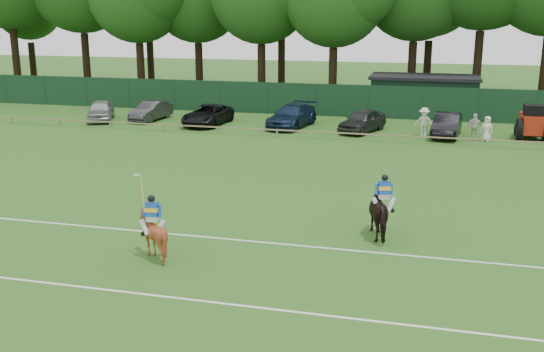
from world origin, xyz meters
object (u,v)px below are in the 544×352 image
(horse_chestnut, at_px, (153,235))
(estate_black, at_px, (447,125))
(suv_black, at_px, (208,115))
(spectator_left, at_px, (424,122))
(hatch_grey, at_px, (362,121))
(spectator_mid, at_px, (474,127))
(tractor, at_px, (532,123))
(sedan_grey, at_px, (151,111))
(utility_shed, at_px, (424,95))
(sedan_navy, at_px, (292,116))
(sedan_silver, at_px, (101,111))
(spectator_right, at_px, (487,129))
(horse_dark, at_px, (383,213))

(horse_chestnut, xyz_separation_m, estate_black, (9.73, 24.14, -0.05))
(suv_black, xyz_separation_m, estate_black, (16.63, -0.20, 0.04))
(suv_black, relative_size, spectator_left, 2.72)
(hatch_grey, height_order, spectator_mid, spectator_mid)
(spectator_left, distance_m, tractor, 6.74)
(sedan_grey, relative_size, spectator_left, 2.23)
(sedan_grey, distance_m, estate_black, 21.44)
(suv_black, bearing_deg, utility_shed, 34.48)
(sedan_navy, distance_m, hatch_grey, 5.07)
(sedan_silver, distance_m, spectator_left, 23.54)
(utility_shed, bearing_deg, estate_black, -79.31)
(sedan_silver, xyz_separation_m, utility_shed, (23.27, 9.20, 0.78))
(sedan_silver, bearing_deg, sedan_navy, -19.59)
(hatch_grey, bearing_deg, horse_chestnut, -79.02)
(spectator_right, xyz_separation_m, utility_shed, (-4.16, 10.11, 0.74))
(hatch_grey, height_order, estate_black, hatch_grey)
(spectator_left, bearing_deg, horse_dark, -87.37)
(suv_black, height_order, spectator_left, spectator_left)
(sedan_grey, height_order, spectator_right, spectator_right)
(sedan_grey, height_order, estate_black, estate_black)
(sedan_grey, xyz_separation_m, spectator_mid, (23.09, -1.80, 0.16))
(spectator_right, distance_m, tractor, 3.17)
(spectator_mid, relative_size, utility_shed, 0.20)
(spectator_mid, bearing_deg, sedan_silver, -175.59)
(spectator_mid, bearing_deg, sedan_grey, -178.46)
(horse_chestnut, bearing_deg, spectator_right, -125.40)
(horse_chestnut, distance_m, utility_shed, 34.21)
(sedan_navy, bearing_deg, horse_chestnut, -77.66)
(sedan_navy, bearing_deg, sedan_silver, -165.82)
(hatch_grey, bearing_deg, tractor, 21.99)
(sedan_silver, relative_size, spectator_left, 2.33)
(sedan_silver, xyz_separation_m, spectator_right, (27.43, -0.91, 0.04))
(hatch_grey, bearing_deg, sedan_navy, -166.34)
(sedan_navy, height_order, spectator_right, spectator_right)
(horse_chestnut, bearing_deg, hatch_grey, -107.45)
(spectator_right, bearing_deg, tractor, 53.05)
(suv_black, distance_m, tractor, 21.87)
(sedan_navy, height_order, utility_shed, utility_shed)
(spectator_mid, height_order, tractor, tractor)
(horse_chestnut, relative_size, utility_shed, 0.19)
(sedan_navy, xyz_separation_m, spectator_right, (13.00, -1.85, 0.01))
(hatch_grey, distance_m, spectator_right, 8.06)
(spectator_left, height_order, spectator_mid, spectator_left)
(horse_dark, bearing_deg, spectator_mid, -120.36)
(hatch_grey, bearing_deg, spectator_right, 11.98)
(sedan_navy, bearing_deg, spectator_left, 2.82)
(suv_black, relative_size, hatch_grey, 1.15)
(spectator_mid, bearing_deg, horse_dark, -96.00)
(sedan_grey, bearing_deg, spectator_left, 2.37)
(sedan_silver, distance_m, sedan_navy, 14.46)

